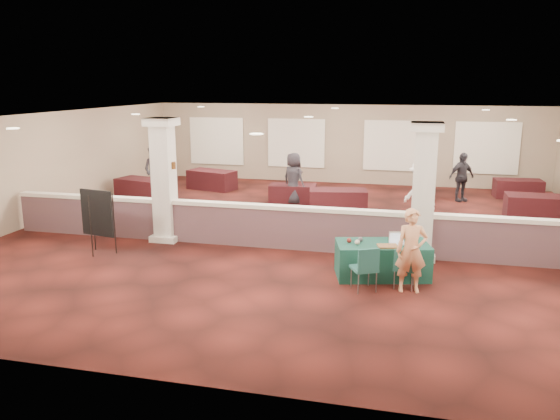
% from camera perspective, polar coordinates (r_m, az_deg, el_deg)
% --- Properties ---
extents(ground, '(16.00, 16.00, 0.00)m').
position_cam_1_polar(ground, '(15.11, 2.86, -2.45)').
color(ground, '#4B1812').
rests_on(ground, ground).
extents(wall_back, '(16.00, 0.04, 3.20)m').
position_cam_1_polar(wall_back, '(22.60, 6.73, 6.84)').
color(wall_back, gray).
rests_on(wall_back, ground).
extents(wall_front, '(16.00, 0.04, 3.20)m').
position_cam_1_polar(wall_front, '(7.28, -8.91, -6.83)').
color(wall_front, gray).
rests_on(wall_front, ground).
extents(wall_left, '(0.04, 16.00, 3.20)m').
position_cam_1_polar(wall_left, '(18.02, -23.01, 4.27)').
color(wall_left, gray).
rests_on(wall_left, ground).
extents(ceiling, '(16.00, 16.00, 0.02)m').
position_cam_1_polar(ceiling, '(14.58, 3.01, 9.76)').
color(ceiling, white).
rests_on(ceiling, wall_back).
extents(partition_wall, '(15.60, 0.28, 1.10)m').
position_cam_1_polar(partition_wall, '(13.54, 1.71, -1.80)').
color(partition_wall, '#5A3C47').
rests_on(partition_wall, ground).
extents(column_left, '(0.72, 0.72, 3.20)m').
position_cam_1_polar(column_left, '(14.42, -12.02, 3.19)').
color(column_left, beige).
rests_on(column_left, ground).
extents(column_right, '(0.72, 0.72, 3.20)m').
position_cam_1_polar(column_right, '(13.04, 14.76, 2.00)').
color(column_right, beige).
rests_on(column_right, ground).
extents(sconce_left, '(0.12, 0.12, 0.18)m').
position_cam_1_polar(sconce_left, '(14.49, -13.10, 4.64)').
color(sconce_left, brown).
rests_on(sconce_left, column_left).
extents(sconce_right, '(0.12, 0.12, 0.18)m').
position_cam_1_polar(sconce_right, '(14.25, -11.07, 4.59)').
color(sconce_right, brown).
rests_on(sconce_right, column_left).
extents(near_table, '(2.11, 1.41, 0.74)m').
position_cam_1_polar(near_table, '(11.90, 10.61, -5.15)').
color(near_table, '#0F382A').
rests_on(near_table, ground).
extents(conf_chair_main, '(0.46, 0.46, 0.85)m').
position_cam_1_polar(conf_chair_main, '(11.27, 12.86, -5.63)').
color(conf_chair_main, '#1C524C').
rests_on(conf_chair_main, ground).
extents(conf_chair_side, '(0.62, 0.62, 0.92)m').
position_cam_1_polar(conf_chair_side, '(10.96, 8.96, -5.74)').
color(conf_chair_side, '#1C524C').
rests_on(conf_chair_side, ground).
extents(easel_board, '(0.92, 0.53, 1.59)m').
position_cam_1_polar(easel_board, '(13.76, -18.57, -0.37)').
color(easel_board, black).
rests_on(easel_board, ground).
extents(woman, '(0.66, 0.50, 1.69)m').
position_cam_1_polar(woman, '(11.06, 13.57, -4.16)').
color(woman, tan).
rests_on(woman, ground).
extents(far_table_front_left, '(2.02, 1.33, 0.75)m').
position_cam_1_polar(far_table_front_left, '(19.93, -14.13, 2.12)').
color(far_table_front_left, black).
rests_on(far_table_front_left, ground).
extents(far_table_front_center, '(1.95, 1.23, 0.74)m').
position_cam_1_polar(far_table_front_center, '(17.58, 6.07, 0.97)').
color(far_table_front_center, black).
rests_on(far_table_front_center, ground).
extents(far_table_front_right, '(1.93, 0.99, 0.77)m').
position_cam_1_polar(far_table_front_right, '(18.10, 25.44, 0.16)').
color(far_table_front_right, black).
rests_on(far_table_front_right, ground).
extents(far_table_back_left, '(1.99, 1.35, 0.74)m').
position_cam_1_polar(far_table_back_left, '(21.43, -7.13, 3.16)').
color(far_table_back_left, black).
rests_on(far_table_back_left, ground).
extents(far_table_back_center, '(1.67, 0.97, 0.65)m').
position_cam_1_polar(far_table_back_center, '(18.78, 1.34, 1.69)').
color(far_table_back_center, black).
rests_on(far_table_back_center, ground).
extents(far_table_back_right, '(1.68, 0.93, 0.66)m').
position_cam_1_polar(far_table_back_right, '(21.48, 23.60, 2.06)').
color(far_table_back_right, black).
rests_on(far_table_back_right, ground).
extents(attendee_a, '(0.86, 0.49, 1.79)m').
position_cam_1_polar(attendee_a, '(20.72, -12.94, 4.04)').
color(attendee_a, black).
rests_on(attendee_a, ground).
extents(attendee_b, '(1.22, 1.30, 1.92)m').
position_cam_1_polar(attendee_b, '(16.08, 14.46, 1.62)').
color(attendee_b, silver).
rests_on(attendee_b, ground).
extents(attendee_c, '(1.10, 0.96, 1.72)m').
position_cam_1_polar(attendee_c, '(20.01, 18.43, 3.28)').
color(attendee_c, black).
rests_on(attendee_c, ground).
extents(attendee_d, '(0.99, 0.84, 1.77)m').
position_cam_1_polar(attendee_d, '(18.50, 1.42, 3.29)').
color(attendee_d, black).
rests_on(attendee_d, ground).
extents(laptop_base, '(0.38, 0.31, 0.02)m').
position_cam_1_polar(laptop_base, '(11.81, 12.19, -3.44)').
color(laptop_base, silver).
rests_on(laptop_base, near_table).
extents(laptop_screen, '(0.33, 0.09, 0.22)m').
position_cam_1_polar(laptop_screen, '(11.88, 12.10, -2.72)').
color(laptop_screen, silver).
rests_on(laptop_screen, near_table).
extents(screen_glow, '(0.30, 0.08, 0.19)m').
position_cam_1_polar(screen_glow, '(11.88, 12.10, -2.80)').
color(screen_glow, silver).
rests_on(screen_glow, near_table).
extents(knitting, '(0.47, 0.39, 0.03)m').
position_cam_1_polar(knitting, '(11.56, 11.18, -3.72)').
color(knitting, '#C06D1E').
rests_on(knitting, near_table).
extents(yarn_cream, '(0.11, 0.11, 0.11)m').
position_cam_1_polar(yarn_cream, '(11.59, 8.08, -3.35)').
color(yarn_cream, beige).
rests_on(yarn_cream, near_table).
extents(yarn_red, '(0.10, 0.10, 0.10)m').
position_cam_1_polar(yarn_red, '(11.71, 7.23, -3.17)').
color(yarn_red, maroon).
rests_on(yarn_red, near_table).
extents(yarn_grey, '(0.11, 0.11, 0.11)m').
position_cam_1_polar(yarn_grey, '(11.82, 8.41, -3.05)').
color(yarn_grey, '#545359').
rests_on(yarn_grey, near_table).
extents(scissors, '(0.13, 0.06, 0.01)m').
position_cam_1_polar(scissors, '(11.67, 14.15, -3.75)').
color(scissors, '#B31316').
rests_on(scissors, near_table).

